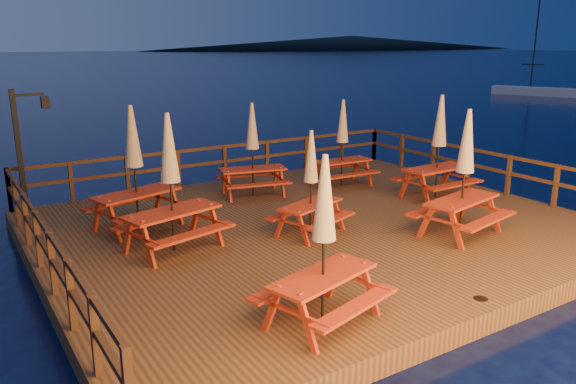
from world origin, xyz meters
The scene contains 15 objects.
ground centered at (0.00, 0.00, 0.00)m, with size 500.00×500.00×0.00m, color black.
deck centered at (0.00, 0.00, 0.20)m, with size 12.00×10.00×0.40m, color #412715.
deck_piles centered at (0.00, 0.00, -0.30)m, with size 11.44×9.44×1.40m.
railing centered at (0.00, 1.78, 1.16)m, with size 11.80×9.75×1.10m.
lamp_post centered at (-5.39, 4.55, 2.20)m, with size 0.85×0.18×3.00m.
headland_right centered at (185.00, 230.00, 3.50)m, with size 230.40×86.40×7.00m, color black.
sailboat centered at (36.08, 19.29, 0.34)m, with size 3.83×6.78×10.23m.
picnic_table_0 centered at (-0.53, -0.45, 1.58)m, with size 1.93×1.76×2.27m.
picnic_table_1 centered at (-3.42, 0.20, 1.84)m, with size 2.25×2.00×2.76m.
picnic_table_2 centered at (-0.06, 2.98, 1.71)m, with size 2.05×1.82×2.51m.
picnic_table_3 centered at (-3.58, 1.95, 1.83)m, with size 2.28×2.04×2.76m.
picnic_table_4 centered at (-2.65, -3.85, 1.73)m, with size 2.12×1.90×2.56m.
picnic_table_5 centered at (4.01, 0.19, 1.82)m, with size 1.94×1.61×2.74m.
picnic_table_6 centered at (2.65, 2.57, 1.69)m, with size 1.82×1.53×2.48m.
picnic_table_7 centered at (2.17, -2.25, 1.82)m, with size 2.18×1.91×2.73m.
Camera 1 is at (-7.17, -10.01, 4.48)m, focal length 35.00 mm.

